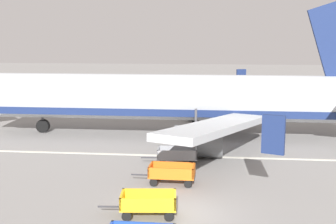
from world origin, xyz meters
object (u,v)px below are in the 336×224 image
Objects in this scene: baggage_cart_fourth_in_row at (177,155)px; baggage_cart_third_in_row at (172,173)px; airplane at (179,98)px; baggage_cart_second_in_row at (148,203)px.

baggage_cart_third_in_row is at bearing -89.25° from baggage_cart_fourth_in_row.
baggage_cart_second_in_row is at bearing -89.93° from airplane.
airplane is 12.64m from baggage_cart_third_in_row.
baggage_cart_fourth_in_row is at bearing 86.20° from baggage_cart_second_in_row.
baggage_cart_third_in_row is 0.99× the size of baggage_cart_fourth_in_row.
baggage_cart_second_in_row is 1.00× the size of baggage_cart_fourth_in_row.
airplane is 10.41× the size of baggage_cart_second_in_row.
baggage_cart_fourth_in_row is at bearing -86.10° from airplane.
baggage_cart_second_in_row and baggage_cart_fourth_in_row have the same top height.
airplane is at bearing 93.90° from baggage_cart_fourth_in_row.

